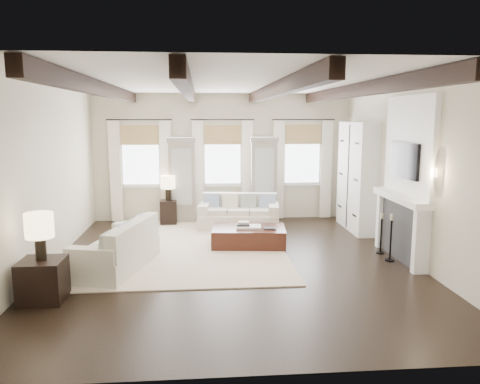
{
  "coord_description": "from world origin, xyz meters",
  "views": [
    {
      "loc": [
        -0.55,
        -8.15,
        2.63
      ],
      "look_at": [
        0.21,
        0.95,
        1.15
      ],
      "focal_mm": 35.0,
      "sensor_mm": 36.0,
      "label": 1
    }
  ],
  "objects": [
    {
      "name": "lamp_back",
      "position": [
        -1.36,
        3.25,
        1.01
      ],
      "size": [
        0.36,
        0.36,
        0.61
      ],
      "color": "black",
      "rests_on": "side_table_back"
    },
    {
      "name": "ottoman",
      "position": [
        0.41,
        1.12,
        0.19
      ],
      "size": [
        1.56,
        1.07,
        0.39
      ],
      "primitive_type": "cube",
      "rotation": [
        0.0,
        0.0,
        -0.11
      ],
      "color": "black",
      "rests_on": "ground"
    },
    {
      "name": "candlestick_far",
      "position": [
        2.9,
        0.37,
        0.33
      ],
      "size": [
        0.16,
        0.16,
        0.79
      ],
      "color": "black",
      "rests_on": "ground"
    },
    {
      "name": "book_loose",
      "position": [
        0.81,
        0.95,
        0.4
      ],
      "size": [
        0.26,
        0.2,
        0.03
      ],
      "primitive_type": "cube",
      "rotation": [
        0.0,
        0.0,
        -0.11
      ],
      "color": "#262628",
      "rests_on": "ottoman"
    },
    {
      "name": "ground",
      "position": [
        0.0,
        0.0,
        0.0
      ],
      "size": [
        7.5,
        7.5,
        0.0
      ],
      "primitive_type": "plane",
      "color": "black",
      "rests_on": "ground"
    },
    {
      "name": "room_shell",
      "position": [
        0.75,
        0.9,
        1.89
      ],
      "size": [
        6.54,
        7.54,
        3.22
      ],
      "color": "beige",
      "rests_on": "ground"
    },
    {
      "name": "sofa_back",
      "position": [
        0.34,
        2.71,
        0.32
      ],
      "size": [
        1.97,
        1.1,
        0.8
      ],
      "color": "silver",
      "rests_on": "ground"
    },
    {
      "name": "side_table_back",
      "position": [
        -1.36,
        3.25,
        0.3
      ],
      "size": [
        0.4,
        0.4,
        0.59
      ],
      "primitive_type": "cube",
      "color": "black",
      "rests_on": "ground"
    },
    {
      "name": "candlestick_near",
      "position": [
        2.9,
        -0.1,
        0.36
      ],
      "size": [
        0.18,
        0.18,
        0.87
      ],
      "color": "black",
      "rests_on": "ground"
    },
    {
      "name": "side_table_front",
      "position": [
        -2.84,
        -1.51,
        0.3
      ],
      "size": [
        0.61,
        0.61,
        0.61
      ],
      "primitive_type": "cube",
      "color": "black",
      "rests_on": "ground"
    },
    {
      "name": "tray",
      "position": [
        0.41,
        1.1,
        0.41
      ],
      "size": [
        0.54,
        0.43,
        0.04
      ],
      "primitive_type": "cube",
      "rotation": [
        0.0,
        0.0,
        -0.11
      ],
      "color": "white",
      "rests_on": "ottoman"
    },
    {
      "name": "book_upper",
      "position": [
        0.31,
        1.18,
        0.48
      ],
      "size": [
        0.24,
        0.19,
        0.03
      ],
      "primitive_type": "cube",
      "rotation": [
        0.0,
        0.0,
        -0.11
      ],
      "color": "beige",
      "rests_on": "book_lower"
    },
    {
      "name": "lamp_front",
      "position": [
        -2.84,
        -1.51,
        1.07
      ],
      "size": [
        0.4,
        0.4,
        0.68
      ],
      "color": "black",
      "rests_on": "side_table_front"
    },
    {
      "name": "sofa_left",
      "position": [
        -1.97,
        -0.17,
        0.34
      ],
      "size": [
        1.35,
        2.11,
        0.84
      ],
      "color": "silver",
      "rests_on": "ground"
    },
    {
      "name": "area_rug",
      "position": [
        -0.75,
        1.18,
        0.01
      ],
      "size": [
        3.63,
        4.94,
        0.02
      ],
      "primitive_type": "cube",
      "color": "beige",
      "rests_on": "ground"
    },
    {
      "name": "book_lower",
      "position": [
        0.29,
        1.12,
        0.45
      ],
      "size": [
        0.28,
        0.23,
        0.04
      ],
      "primitive_type": "cube",
      "rotation": [
        0.0,
        0.0,
        -0.11
      ],
      "color": "#262628",
      "rests_on": "tray"
    }
  ]
}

